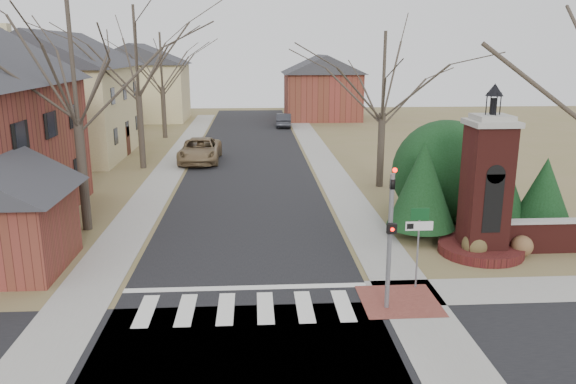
{
  "coord_description": "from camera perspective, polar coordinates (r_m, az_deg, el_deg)",
  "views": [
    {
      "loc": [
        0.32,
        -14.91,
        7.7
      ],
      "look_at": [
        1.62,
        6.0,
        2.31
      ],
      "focal_mm": 35.0,
      "sensor_mm": 36.0,
      "label": 1
    }
  ],
  "objects": [
    {
      "name": "pickup_truck",
      "position": [
        39.5,
        -8.92,
        4.2
      ],
      "size": [
        2.77,
        5.87,
        1.62
      ],
      "primitive_type": "imported",
      "rotation": [
        0.0,
        0.0,
        -0.01
      ],
      "color": "olive",
      "rests_on": "ground"
    },
    {
      "name": "distant_car",
      "position": [
        56.81,
        -0.42,
        7.32
      ],
      "size": [
        1.72,
        4.21,
        1.36
      ],
      "primitive_type": "imported",
      "rotation": [
        0.0,
        0.0,
        3.07
      ],
      "color": "#2F3036",
      "rests_on": "ground"
    },
    {
      "name": "curb_apron",
      "position": [
        18.23,
        11.23,
        -10.82
      ],
      "size": [
        2.4,
        2.4,
        0.02
      ],
      "primitive_type": "cube",
      "color": "brown",
      "rests_on": "ground"
    },
    {
      "name": "traffic_signal_pole",
      "position": [
        16.78,
        10.37,
        -3.56
      ],
      "size": [
        0.28,
        0.41,
        4.5
      ],
      "color": "slate",
      "rests_on": "ground"
    },
    {
      "name": "sign_post",
      "position": [
        18.61,
        13.13,
        -3.97
      ],
      "size": [
        0.9,
        0.07,
        2.75
      ],
      "color": "slate",
      "rests_on": "ground"
    },
    {
      "name": "evergreen_mass",
      "position": [
        26.44,
        15.71,
        2.32
      ],
      "size": [
        4.8,
        4.8,
        4.8
      ],
      "primitive_type": "sphere",
      "color": "black",
      "rests_on": "ground"
    },
    {
      "name": "brick_gate_monument",
      "position": [
        22.4,
        19.37,
        -0.71
      ],
      "size": [
        3.2,
        3.2,
        6.47
      ],
      "color": "#4C1A16",
      "rests_on": "ground"
    },
    {
      "name": "dry_shrub_left",
      "position": [
        22.38,
        18.45,
        -5.14
      ],
      "size": [
        0.97,
        0.97,
        0.97
      ],
      "primitive_type": "sphere",
      "color": "brown",
      "rests_on": "ground"
    },
    {
      "name": "stop_bar",
      "position": [
        18.85,
        -4.27,
        -9.7
      ],
      "size": [
        8.0,
        0.35,
        0.02
      ],
      "primitive_type": "cube",
      "color": "silver",
      "rests_on": "ground"
    },
    {
      "name": "bare_tree_1",
      "position": [
        37.63,
        -15.26,
        14.44
      ],
      "size": [
        8.4,
        8.4,
        11.64
      ],
      "color": "#473D33",
      "rests_on": "ground"
    },
    {
      "name": "evergreen_near",
      "position": [
        23.59,
        13.51,
        0.78
      ],
      "size": [
        2.8,
        2.8,
        4.1
      ],
      "color": "#473D33",
      "rests_on": "ground"
    },
    {
      "name": "bare_tree_2",
      "position": [
        50.52,
        -12.8,
        13.31
      ],
      "size": [
        7.35,
        7.35,
        10.19
      ],
      "color": "#473D33",
      "rests_on": "ground"
    },
    {
      "name": "house_distant_left",
      "position": [
        64.19,
        -14.89,
        10.87
      ],
      "size": [
        10.8,
        8.8,
        8.53
      ],
      "color": "beige",
      "rests_on": "ground"
    },
    {
      "name": "garage_left",
      "position": [
        22.0,
        -27.1,
        -1.57
      ],
      "size": [
        4.8,
        4.8,
        4.29
      ],
      "color": "maroon",
      "rests_on": "ground"
    },
    {
      "name": "dry_shrub_right",
      "position": [
        23.15,
        22.67,
        -5.09
      ],
      "size": [
        0.82,
        0.82,
        0.82
      ],
      "primitive_type": "sphere",
      "color": "brown",
      "rests_on": "ground"
    },
    {
      "name": "bare_tree_3",
      "position": [
        31.75,
        9.75,
        12.4
      ],
      "size": [
        7.0,
        7.0,
        9.7
      ],
      "color": "#473D33",
      "rests_on": "ground"
    },
    {
      "name": "evergreen_far",
      "position": [
        25.9,
        24.62,
        0.14
      ],
      "size": [
        2.4,
        2.4,
        3.3
      ],
      "color": "#473D33",
      "rests_on": "ground"
    },
    {
      "name": "bare_tree_0",
      "position": [
        25.0,
        -21.18,
        13.48
      ],
      "size": [
        8.05,
        8.05,
        11.15
      ],
      "color": "#473D33",
      "rests_on": "ground"
    },
    {
      "name": "sidewalk_right_main",
      "position": [
        38.01,
        3.9,
        2.72
      ],
      "size": [
        2.0,
        60.0,
        0.02
      ],
      "primitive_type": "cube",
      "color": "gray",
      "rests_on": "ground"
    },
    {
      "name": "ground",
      "position": [
        16.78,
        -4.36,
        -12.93
      ],
      "size": [
        120.0,
        120.0,
        0.0
      ],
      "primitive_type": "plane",
      "color": "olive",
      "rests_on": "ground"
    },
    {
      "name": "evergreen_mid",
      "position": [
        25.76,
        19.82,
        2.14
      ],
      "size": [
        3.4,
        3.4,
        4.7
      ],
      "color": "#473D33",
      "rests_on": "ground"
    },
    {
      "name": "sidewalk_left",
      "position": [
        38.1,
        -11.82,
        2.47
      ],
      "size": [
        2.0,
        60.0,
        0.02
      ],
      "primitive_type": "cube",
      "color": "gray",
      "rests_on": "ground"
    },
    {
      "name": "main_street",
      "position": [
        37.7,
        -3.97,
        2.61
      ],
      "size": [
        8.0,
        70.0,
        0.01
      ],
      "primitive_type": "cube",
      "color": "black",
      "rests_on": "ground"
    },
    {
      "name": "cross_street",
      "position": [
        14.18,
        -4.51,
        -18.49
      ],
      "size": [
        120.0,
        8.0,
        0.01
      ],
      "primitive_type": "cube",
      "color": "black",
      "rests_on": "ground"
    },
    {
      "name": "crosswalk_zone",
      "position": [
        17.49,
        -4.33,
        -11.7
      ],
      "size": [
        8.0,
        2.2,
        0.02
      ],
      "primitive_type": "cube",
      "color": "silver",
      "rests_on": "ground"
    },
    {
      "name": "house_stucco_left",
      "position": [
        44.23,
        -22.06,
        9.36
      ],
      "size": [
        9.8,
        12.8,
        9.28
      ],
      "color": "beige",
      "rests_on": "ground"
    },
    {
      "name": "house_distant_right",
      "position": [
        63.5,
        3.46,
        10.74
      ],
      "size": [
        8.8,
        8.8,
        7.3
      ],
      "color": "maroon",
      "rests_on": "ground"
    }
  ]
}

